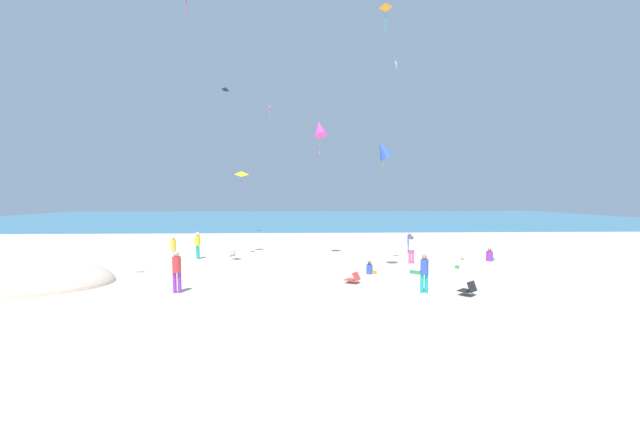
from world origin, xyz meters
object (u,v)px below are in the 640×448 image
at_px(kite_pink, 270,109).
at_px(person_3, 410,241).
at_px(beach_chair_mid_beach, 353,278).
at_px(beach_chair_far_left, 235,255).
at_px(kite_magenta, 320,128).
at_px(person_5, 177,269).
at_px(person_1, 173,247).
at_px(kite_blue, 383,150).
at_px(person_0, 490,256).
at_px(person_6, 198,243).
at_px(kite_black, 226,89).
at_px(kite_yellow, 242,173).
at_px(kite_white, 396,65).
at_px(cooler_box, 416,271).
at_px(person_4, 462,264).
at_px(kite_orange, 386,7).
at_px(beach_chair_near_camera, 469,289).
at_px(person_2, 424,271).
at_px(person_8, 370,269).
at_px(person_7, 411,247).

bearing_deg(kite_pink, person_3, -58.95).
bearing_deg(beach_chair_mid_beach, beach_chair_far_left, -13.38).
relative_size(beach_chair_far_left, kite_magenta, 0.38).
distance_m(person_5, kite_magenta, 12.74).
height_order(person_1, kite_magenta, kite_magenta).
bearing_deg(beach_chair_far_left, kite_blue, 12.11).
xyz_separation_m(person_0, kite_magenta, (-10.26, 1.46, 7.80)).
distance_m(person_6, kite_black, 18.78).
distance_m(person_1, kite_yellow, 6.48).
bearing_deg(kite_white, beach_chair_far_left, -137.89).
distance_m(cooler_box, person_4, 3.06).
height_order(person_4, kite_blue, kite_blue).
bearing_deg(person_3, kite_blue, 37.39).
relative_size(beach_chair_mid_beach, kite_black, 0.64).
relative_size(cooler_box, kite_blue, 0.42).
bearing_deg(cooler_box, person_3, 77.20).
bearing_deg(person_4, kite_orange, 68.68).
bearing_deg(person_5, person_0, -72.34).
relative_size(person_3, kite_magenta, 0.68).
relative_size(beach_chair_mid_beach, beach_chair_near_camera, 0.98).
xyz_separation_m(person_5, kite_blue, (9.20, 4.15, 5.31)).
relative_size(person_2, person_4, 2.32).
xyz_separation_m(person_2, person_5, (-9.99, 0.44, 0.06)).
bearing_deg(person_1, kite_white, 116.79).
distance_m(beach_chair_near_camera, kite_yellow, 16.36).
relative_size(cooler_box, kite_pink, 0.44).
relative_size(person_1, person_8, 2.34).
bearing_deg(kite_magenta, person_1, -173.89).
distance_m(beach_chair_near_camera, person_4, 5.92).
xyz_separation_m(kite_white, kite_yellow, (-12.46, -9.46, -10.28)).
bearing_deg(kite_blue, kite_white, 74.76).
height_order(beach_chair_mid_beach, kite_black, kite_black).
xyz_separation_m(beach_chair_mid_beach, beach_chair_near_camera, (4.25, -2.38, 0.05)).
xyz_separation_m(beach_chair_far_left, kite_magenta, (5.31, 0.16, 7.85)).
bearing_deg(person_1, person_4, 69.15).
distance_m(beach_chair_mid_beach, beach_chair_near_camera, 4.87).
bearing_deg(person_7, kite_black, -129.34).
distance_m(person_5, person_6, 8.82).
distance_m(beach_chair_far_left, kite_yellow, 5.56).
height_order(beach_chair_near_camera, person_3, person_3).
height_order(person_7, kite_white, kite_white).
bearing_deg(person_2, person_6, 60.59).
height_order(person_4, kite_orange, kite_orange).
distance_m(person_0, kite_yellow, 16.54).
bearing_deg(person_2, kite_white, -0.67).
height_order(beach_chair_mid_beach, person_8, person_8).
bearing_deg(beach_chair_near_camera, beach_chair_far_left, 7.04).
bearing_deg(kite_magenta, person_4, -27.98).
xyz_separation_m(beach_chair_near_camera, kite_yellow, (-10.59, 11.35, 5.17)).
relative_size(person_0, person_7, 0.50).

